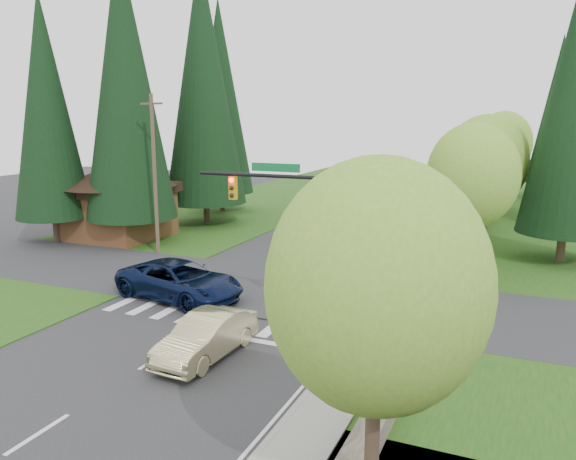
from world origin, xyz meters
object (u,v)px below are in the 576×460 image
Objects in this scene: parked_car_c at (428,215)px; parked_car_d at (445,195)px; parked_car_b at (422,228)px; parked_car_e at (466,191)px; suv_navy at (180,281)px; sedan_champagne at (206,336)px; parked_car_a at (423,235)px.

parked_car_d is (-0.39, 12.26, 0.02)m from parked_car_c.
parked_car_e reaches higher than parked_car_b.
parked_car_d is (7.28, 36.26, -0.10)m from suv_navy.
parked_car_a is at bearing 82.28° from sedan_champagne.
parked_car_c is 12.26m from parked_car_d.
suv_navy is (-4.69, 5.25, 0.12)m from sedan_champagne.
suv_navy is 20.60m from parked_car_b.
parked_car_c is at bearing 86.96° from sedan_champagne.
parked_car_b is at bearing -93.56° from parked_car_d.
parked_car_c is at bearing -94.35° from parked_car_d.
parked_car_b is (8.07, 18.96, -0.23)m from suv_navy.
sedan_champagne is at bearing -93.37° from parked_car_c.
suv_navy is 25.20m from parked_car_c.
suv_navy reaches higher than sedan_champagne.
parked_car_c reaches higher than parked_car_b.
parked_car_d is (-1.40, 19.99, 0.11)m from parked_car_a.
parked_car_e is at bearing 87.94° from sedan_champagne.
parked_car_b is (-0.61, 2.69, -0.02)m from parked_car_a.
parked_car_b is 0.98× the size of parked_car_d.
parked_car_a is at bearing -17.46° from suv_navy.
suv_navy is 36.98m from parked_car_d.
parked_car_c is at bearing 101.52° from parked_car_a.
parked_car_d reaches higher than parked_car_c.
suv_navy is at bearing -105.93° from parked_car_b.
parked_car_a reaches higher than parked_car_e.
suv_navy is 1.40× the size of parked_car_b.
suv_navy reaches higher than parked_car_c.
sedan_champagne is 1.02× the size of parked_car_e.
sedan_champagne is 21.89m from parked_car_a.
suv_navy is at bearing -105.28° from parked_car_c.
parked_car_d is at bearing 98.08° from parked_car_a.
suv_navy reaches higher than parked_car_e.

